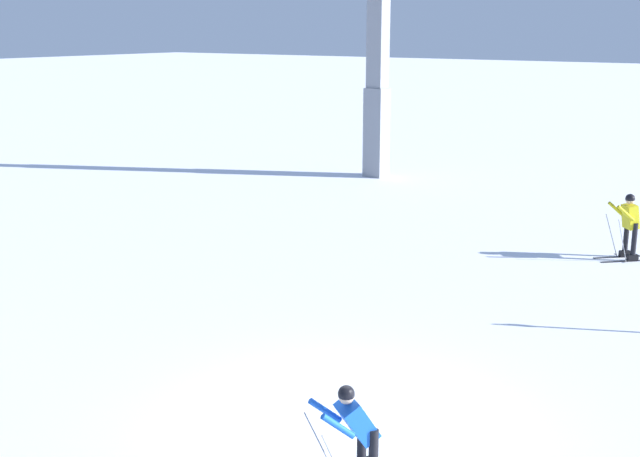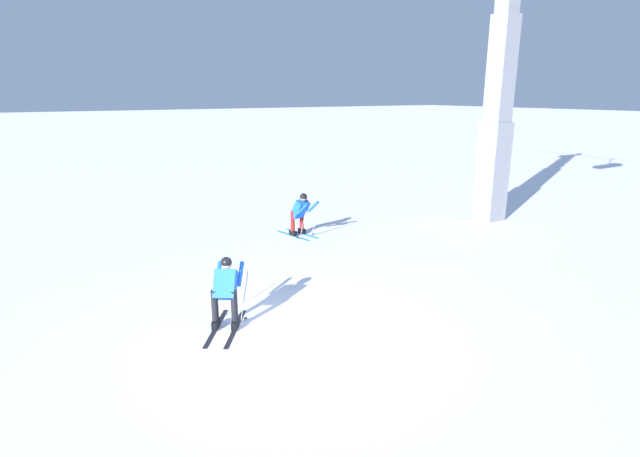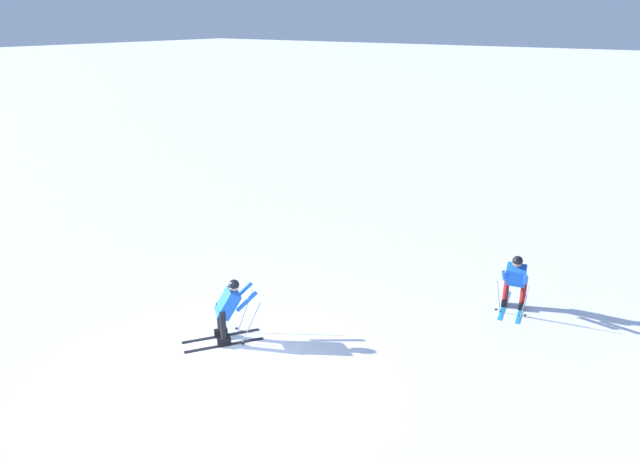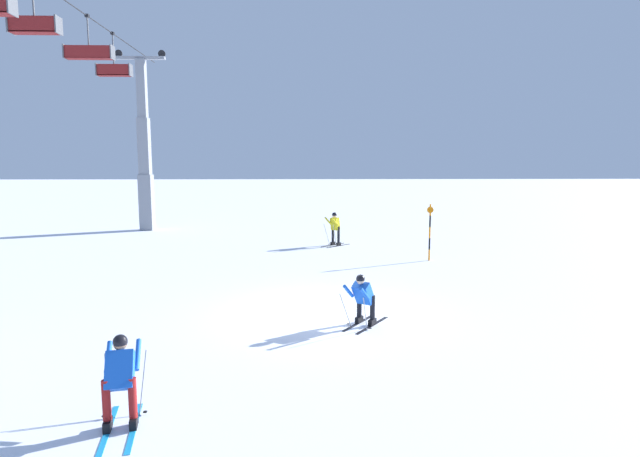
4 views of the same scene
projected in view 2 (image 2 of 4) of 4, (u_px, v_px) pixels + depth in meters
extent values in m
plane|color=white|center=(298.00, 336.00, 9.56)|extent=(260.00, 260.00, 0.00)
cube|color=black|center=(216.00, 328.00, 9.87)|extent=(1.41, 1.03, 0.01)
cube|color=black|center=(216.00, 324.00, 9.85)|extent=(0.29, 0.25, 0.16)
cylinder|color=black|center=(215.00, 305.00, 9.75)|extent=(0.13, 0.13, 0.63)
cube|color=black|center=(235.00, 328.00, 9.85)|extent=(1.41, 1.03, 0.01)
cube|color=black|center=(235.00, 324.00, 9.83)|extent=(0.29, 0.25, 0.16)
cylinder|color=black|center=(234.00, 306.00, 9.73)|extent=(0.13, 0.13, 0.63)
cube|color=blue|center=(225.00, 284.00, 9.78)|extent=(0.67, 0.65, 0.63)
sphere|color=beige|center=(226.00, 264.00, 9.84)|extent=(0.21, 0.21, 0.21)
sphere|color=black|center=(226.00, 262.00, 9.83)|extent=(0.22, 0.22, 0.22)
cylinder|color=blue|center=(218.00, 273.00, 10.12)|extent=(0.43, 0.34, 0.41)
cylinder|color=gray|center=(218.00, 298.00, 10.29)|extent=(0.46, 0.19, 1.06)
cylinder|color=black|center=(214.00, 318.00, 10.22)|extent=(0.07, 0.07, 0.01)
cylinder|color=blue|center=(241.00, 274.00, 10.09)|extent=(0.43, 0.34, 0.41)
cylinder|color=gray|center=(244.00, 299.00, 10.26)|extent=(0.33, 0.38, 1.06)
cylinder|color=black|center=(245.00, 318.00, 10.19)|extent=(0.07, 0.07, 0.01)
cube|color=gray|center=(492.00, 172.00, 17.87)|extent=(0.85, 0.85, 3.51)
cube|color=gray|center=(501.00, 69.00, 16.94)|extent=(0.71, 0.71, 3.51)
cube|color=#198CCC|center=(302.00, 233.00, 16.46)|extent=(1.58, 0.39, 0.01)
cube|color=black|center=(302.00, 231.00, 16.44)|extent=(0.30, 0.16, 0.16)
cylinder|color=maroon|center=(302.00, 219.00, 16.33)|extent=(0.13, 0.13, 0.65)
cube|color=#198CCC|center=(293.00, 236.00, 16.21)|extent=(1.58, 0.39, 0.01)
cube|color=black|center=(293.00, 233.00, 16.19)|extent=(0.30, 0.16, 0.16)
cylinder|color=maroon|center=(293.00, 221.00, 16.08)|extent=(0.13, 0.13, 0.65)
cube|color=blue|center=(300.00, 209.00, 15.99)|extent=(0.61, 0.51, 0.64)
sphere|color=#997051|center=(304.00, 198.00, 15.77)|extent=(0.22, 0.22, 0.22)
sphere|color=black|center=(303.00, 197.00, 15.76)|extent=(0.23, 0.23, 0.23)
cylinder|color=blue|center=(313.00, 207.00, 15.85)|extent=(0.49, 0.17, 0.43)
cylinder|color=gray|center=(315.00, 224.00, 16.01)|extent=(0.45, 0.23, 1.11)
cylinder|color=black|center=(313.00, 234.00, 16.26)|extent=(0.07, 0.07, 0.01)
cylinder|color=blue|center=(303.00, 209.00, 15.55)|extent=(0.49, 0.17, 0.43)
cylinder|color=gray|center=(302.00, 227.00, 15.64)|extent=(0.49, 0.05, 1.11)
cylinder|color=black|center=(298.00, 238.00, 15.83)|extent=(0.07, 0.07, 0.01)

